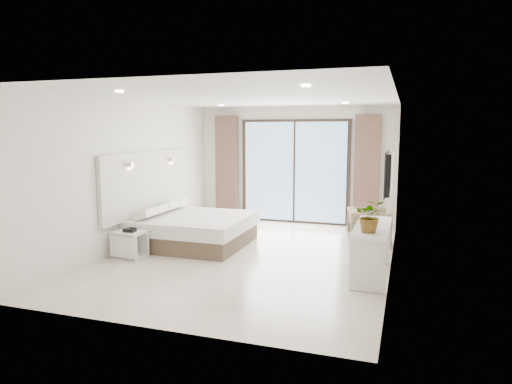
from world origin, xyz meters
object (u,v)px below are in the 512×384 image
(nightstand, at_px, (130,244))
(console_desk, at_px, (372,239))
(bed, at_px, (193,229))
(armchair, at_px, (369,225))

(nightstand, bearing_deg, console_desk, 8.68)
(nightstand, relative_size, console_desk, 0.34)
(bed, bearing_deg, console_desk, -14.69)
(bed, height_order, nightstand, bed)
(nightstand, xyz_separation_m, armchair, (3.79, 2.20, 0.15))
(bed, bearing_deg, armchair, 18.23)
(nightstand, bearing_deg, bed, 66.16)
(bed, height_order, console_desk, console_desk)
(bed, xyz_separation_m, nightstand, (-0.63, -1.16, -0.06))
(bed, distance_m, console_desk, 3.48)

